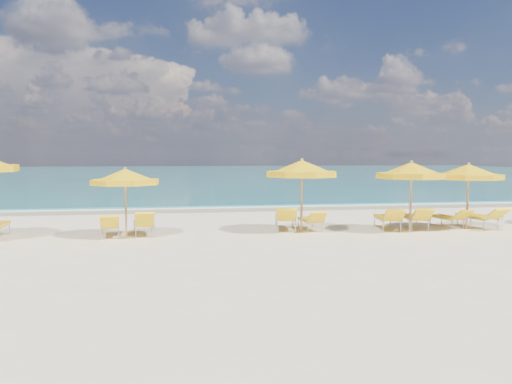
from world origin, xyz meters
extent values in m
plane|color=beige|center=(0.00, 0.00, 0.00)|extent=(120.00, 120.00, 0.00)
cube|color=#146E70|center=(0.00, 48.00, 0.00)|extent=(120.00, 80.00, 0.30)
cube|color=tan|center=(0.00, 7.40, 0.00)|extent=(120.00, 2.60, 0.01)
cube|color=white|center=(0.00, 8.20, 0.00)|extent=(120.00, 1.20, 0.03)
cube|color=white|center=(-6.00, 17.00, 0.00)|extent=(14.00, 0.36, 0.05)
cube|color=white|center=(8.00, 24.00, 0.00)|extent=(18.00, 0.30, 0.05)
cylinder|color=tan|center=(-4.10, 0.31, 0.99)|extent=(0.06, 0.06, 1.99)
cone|color=yellow|center=(-4.10, 0.31, 1.83)|extent=(2.69, 2.69, 0.40)
cylinder|color=yellow|center=(-4.10, 0.31, 1.63)|extent=(2.71, 2.71, 0.16)
sphere|color=tan|center=(-4.10, 0.31, 2.03)|extent=(0.09, 0.09, 0.09)
cylinder|color=tan|center=(1.27, 0.40, 1.11)|extent=(0.07, 0.07, 2.23)
cone|color=yellow|center=(1.27, 0.40, 2.05)|extent=(2.48, 2.48, 0.45)
cylinder|color=yellow|center=(1.27, 0.40, 1.83)|extent=(2.51, 2.51, 0.18)
sphere|color=tan|center=(1.27, 0.40, 2.28)|extent=(0.10, 0.10, 0.10)
cylinder|color=tan|center=(4.68, -0.13, 1.08)|extent=(0.07, 0.07, 2.16)
cone|color=yellow|center=(4.68, -0.13, 1.99)|extent=(2.55, 2.55, 0.43)
cylinder|color=yellow|center=(4.68, -0.13, 1.78)|extent=(2.57, 2.57, 0.17)
sphere|color=tan|center=(4.68, -0.13, 2.21)|extent=(0.10, 0.10, 0.10)
cylinder|color=tan|center=(6.78, 0.08, 1.05)|extent=(0.07, 0.07, 2.09)
cone|color=yellow|center=(6.78, 0.08, 1.93)|extent=(2.41, 2.41, 0.42)
cylinder|color=yellow|center=(6.78, 0.08, 1.72)|extent=(2.44, 2.44, 0.17)
sphere|color=tan|center=(6.78, 0.08, 2.14)|extent=(0.09, 0.09, 0.09)
cube|color=yellow|center=(-4.60, 0.56, 0.33)|extent=(0.64, 1.21, 0.07)
cube|color=yellow|center=(-4.51, -0.21, 0.52)|extent=(0.56, 0.50, 0.43)
cube|color=yellow|center=(-3.62, 0.67, 0.36)|extent=(0.67, 1.28, 0.08)
cube|color=yellow|center=(-3.54, -0.15, 0.57)|extent=(0.59, 0.51, 0.47)
cube|color=yellow|center=(0.89, 1.04, 0.40)|extent=(0.86, 1.49, 0.09)
cube|color=yellow|center=(0.72, 0.10, 0.60)|extent=(0.72, 0.68, 0.45)
cube|color=yellow|center=(1.67, 0.84, 0.33)|extent=(0.55, 1.17, 0.07)
cube|color=yellow|center=(1.69, 0.05, 0.51)|extent=(0.53, 0.48, 0.40)
cube|color=yellow|center=(4.19, 0.53, 0.38)|extent=(0.82, 1.41, 0.08)
cube|color=yellow|center=(4.03, -0.38, 0.57)|extent=(0.68, 0.65, 0.43)
cube|color=yellow|center=(5.13, 0.53, 0.38)|extent=(0.79, 1.39, 0.08)
cube|color=yellow|center=(4.98, -0.36, 0.57)|extent=(0.67, 0.63, 0.43)
cube|color=yellow|center=(6.39, 0.71, 0.33)|extent=(0.71, 1.22, 0.07)
cube|color=yellow|center=(6.54, -0.06, 0.50)|extent=(0.59, 0.56, 0.38)
cube|color=yellow|center=(7.30, 0.38, 0.39)|extent=(0.78, 1.41, 0.08)
cube|color=yellow|center=(7.43, -0.54, 0.57)|extent=(0.67, 0.65, 0.42)
camera|label=1|loc=(-2.70, -14.79, 2.44)|focal=35.00mm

